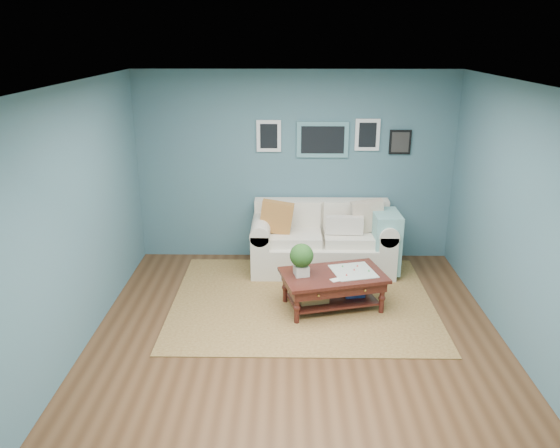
{
  "coord_description": "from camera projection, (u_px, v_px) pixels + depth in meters",
  "views": [
    {
      "loc": [
        -0.11,
        -5.09,
        3.14
      ],
      "look_at": [
        -0.19,
        1.0,
        1.02
      ],
      "focal_mm": 35.0,
      "sensor_mm": 36.0,
      "label": 1
    }
  ],
  "objects": [
    {
      "name": "room_shell",
      "position": [
        299.0,
        223.0,
        5.44
      ],
      "size": [
        5.0,
        5.02,
        2.7
      ],
      "color": "brown",
      "rests_on": "ground"
    },
    {
      "name": "loveseat",
      "position": [
        328.0,
        240.0,
        7.61
      ],
      "size": [
        2.0,
        0.91,
        1.03
      ],
      "color": "silver",
      "rests_on": "ground"
    },
    {
      "name": "coffee_table",
      "position": [
        328.0,
        280.0,
        6.49
      ],
      "size": [
        1.34,
        0.98,
        0.84
      ],
      "rotation": [
        0.0,
        0.0,
        0.25
      ],
      "color": "#330E0E",
      "rests_on": "ground"
    },
    {
      "name": "area_rug",
      "position": [
        302.0,
        300.0,
        6.78
      ],
      "size": [
        3.19,
        2.55,
        0.01
      ],
      "primitive_type": "cube",
      "color": "brown",
      "rests_on": "ground"
    }
  ]
}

